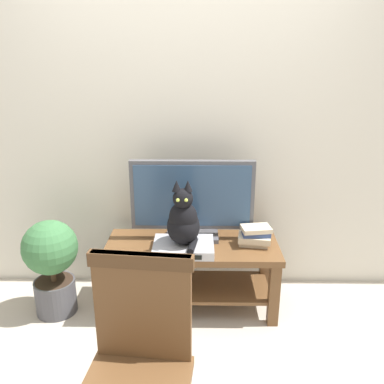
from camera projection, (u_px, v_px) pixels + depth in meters
The scene contains 9 objects.
ground_plane at pixel (182, 360), 2.43m from camera, with size 12.00×12.00×0.00m, color #ADA393.
back_wall at pixel (185, 104), 2.91m from camera, with size 7.00×0.12×2.80m, color beige.
tv_stand at pixel (192, 263), 2.85m from camera, with size 1.19×0.50×0.49m.
tv at pixel (192, 199), 2.80m from camera, with size 0.85×0.20×0.57m.
media_box at pixel (183, 247), 2.70m from camera, with size 0.40×0.30×0.06m.
cat at pixel (183, 221), 2.62m from camera, with size 0.22×0.30×0.45m.
wooden_chair at pixel (138, 359), 1.63m from camera, with size 0.47×0.47×0.99m.
book_stack at pixel (255, 236), 2.77m from camera, with size 0.24×0.18×0.14m.
potted_plant at pixel (52, 261), 2.77m from camera, with size 0.37×0.37×0.69m.
Camera 1 is at (0.09, -1.98, 1.73)m, focal length 37.99 mm.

